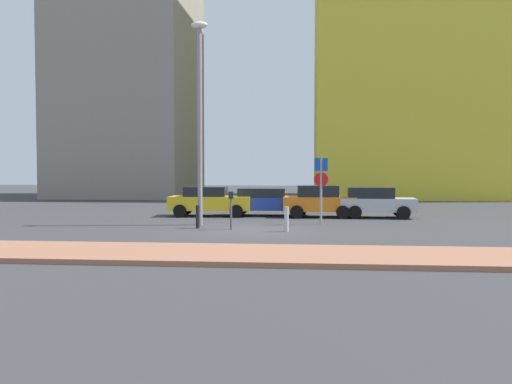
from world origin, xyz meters
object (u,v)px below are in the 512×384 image
parked_car_blue (268,201)px  street_lamp (200,109)px  parked_car_yellow (209,201)px  parked_car_orange (323,201)px  traffic_bollard_near (198,217)px  parked_car_silver (371,202)px  parking_meter (231,205)px  parking_sign_post (321,182)px  traffic_bollard_mid (286,219)px

parked_car_blue → street_lamp: size_ratio=0.52×
parked_car_yellow → parked_car_orange: bearing=-0.6°
street_lamp → parked_car_yellow: bearing=95.3°
parked_car_blue → traffic_bollard_near: (-2.35, -6.07, -0.29)m
parked_car_silver → parking_meter: 8.39m
parked_car_orange → parking_sign_post: (-0.18, -3.62, 0.99)m
parked_car_blue → traffic_bollard_near: 6.52m
parked_car_blue → street_lamp: street_lamp is taller
parked_car_orange → parking_sign_post: parking_sign_post is taller
parked_car_orange → parking_sign_post: size_ratio=1.44×
parked_car_blue → traffic_bollard_mid: (1.21, -6.89, -0.28)m
traffic_bollard_near → traffic_bollard_mid: (3.57, -0.82, 0.01)m
parked_car_yellow → traffic_bollard_near: bearing=-84.2°
traffic_bollard_near → parked_car_blue: bearing=68.8°
parked_car_silver → street_lamp: street_lamp is taller
parked_car_orange → parked_car_blue: bearing=169.5°
traffic_bollard_near → parked_car_silver: bearing=36.2°
parked_car_yellow → parked_car_blue: parked_car_yellow is taller
parked_car_silver → street_lamp: bearing=-151.5°
parked_car_yellow → street_lamp: (0.40, -4.30, 4.12)m
parked_car_blue → parking_meter: parking_meter is taller
parked_car_orange → parked_car_silver: size_ratio=0.98×
parked_car_orange → traffic_bollard_mid: 6.57m
parking_meter → traffic_bollard_mid: 2.28m
parked_car_yellow → traffic_bollard_near: 5.66m
parked_car_yellow → parked_car_orange: size_ratio=1.01×
parked_car_blue → traffic_bollard_near: parked_car_blue is taller
parking_meter → street_lamp: 4.55m
parked_car_yellow → parked_car_silver: 8.03m
parked_car_orange → parking_sign_post: 3.76m
parked_car_silver → traffic_bollard_near: size_ratio=4.54×
parked_car_blue → parked_car_silver: size_ratio=1.06×
parked_car_yellow → street_lamp: street_lamp is taller
parking_sign_post → parked_car_blue: bearing=121.9°
parked_car_blue → parked_car_orange: size_ratio=1.08×
traffic_bollard_near → parked_car_orange: bearing=47.4°
parking_meter → traffic_bollard_near: size_ratio=1.61×
parked_car_yellow → parked_car_silver: (8.03, -0.16, -0.00)m
traffic_bollard_mid → parking_meter: bearing=167.6°
parked_car_silver → parking_meter: parking_meter is taller
traffic_bollard_mid → street_lamp: bearing=150.2°
street_lamp → traffic_bollard_mid: bearing=-29.8°
parked_car_orange → street_lamp: (-5.28, -4.24, 4.10)m
parked_car_yellow → parking_meter: (1.96, -5.95, 0.18)m
street_lamp → traffic_bollard_near: bearing=-82.7°
parking_sign_post → traffic_bollard_mid: (-1.36, -2.76, -1.33)m
parked_car_blue → traffic_bollard_mid: bearing=-80.0°
parked_car_yellow → traffic_bollard_mid: parked_car_yellow is taller
street_lamp → parking_meter: bearing=-46.8°
parking_sign_post → street_lamp: (-5.09, -0.62, 3.11)m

